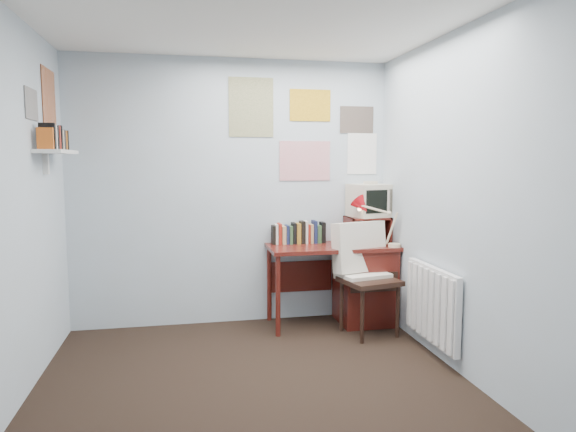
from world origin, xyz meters
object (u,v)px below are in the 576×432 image
object	(u,v)px
tv_riser	(367,229)
wall_shelf	(57,152)
radiator	(432,304)
desk_chair	(370,281)
crt_tv	(370,199)
desk	(359,281)
desk_lamp	(395,225)

from	to	relation	value
tv_riser	wall_shelf	xyz separation A→B (m)	(-2.69, -0.49, 0.74)
wall_shelf	radiator	bearing A→B (deg)	-10.89
desk_chair	wall_shelf	xyz separation A→B (m)	(-2.55, -0.03, 1.13)
tv_riser	radiator	xyz separation A→B (m)	(0.17, -1.04, -0.47)
crt_tv	desk_chair	bearing A→B (deg)	-124.24
desk_chair	tv_riser	bearing A→B (deg)	60.17
desk	desk_lamp	xyz separation A→B (m)	(0.27, -0.21, 0.56)
desk_chair	wall_shelf	distance (m)	2.79
crt_tv	wall_shelf	size ratio (longest dim) A/B	0.59
radiator	wall_shelf	size ratio (longest dim) A/B	1.29
desk	crt_tv	size ratio (longest dim) A/B	3.30
desk_chair	crt_tv	size ratio (longest dim) A/B	2.67
tv_riser	crt_tv	xyz separation A→B (m)	(0.03, 0.02, 0.30)
desk_chair	desk_lamp	size ratio (longest dim) A/B	2.33
desk	crt_tv	distance (m)	0.80
desk_lamp	desk	bearing A→B (deg)	129.84
desk	radiator	distance (m)	0.97
desk	radiator	bearing A→B (deg)	-72.76
desk_chair	wall_shelf	size ratio (longest dim) A/B	1.57
desk_lamp	wall_shelf	world-z (taller)	wall_shelf
desk_chair	desk_lamp	distance (m)	0.58
desk_lamp	desk_chair	bearing A→B (deg)	-166.43
desk_lamp	radiator	world-z (taller)	desk_lamp
desk_chair	radiator	xyz separation A→B (m)	(0.31, -0.58, -0.07)
tv_riser	desk_chair	bearing A→B (deg)	-106.95
desk	desk_chair	world-z (taller)	desk_chair
desk_lamp	wall_shelf	size ratio (longest dim) A/B	0.67
wall_shelf	desk_lamp	bearing A→B (deg)	3.49
desk_lamp	radiator	bearing A→B (deg)	-101.05
desk_chair	radiator	world-z (taller)	desk_chair
desk_chair	tv_riser	size ratio (longest dim) A/B	2.43
tv_riser	crt_tv	distance (m)	0.30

